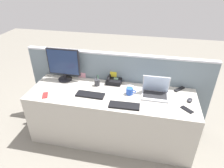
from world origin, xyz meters
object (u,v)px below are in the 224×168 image
object	(u,v)px
desk_phone	(114,81)
computer_mouse_right_hand	(190,100)
cell_phone_black_slab	(187,110)
desktop_monitor	(64,64)
coffee_mug	(130,91)
cell_phone_red_case	(45,95)
cell_phone_white_slab	(132,87)
laptop	(155,91)
tv_remote	(179,89)
keyboard_main	(90,95)
pen_cup	(97,82)
keyboard_spare	(124,106)

from	to	relation	value
desk_phone	computer_mouse_right_hand	xyz separation A→B (m)	(1.00, -0.24, -0.02)
cell_phone_black_slab	computer_mouse_right_hand	bearing A→B (deg)	27.81
desktop_monitor	coffee_mug	world-z (taller)	desktop_monitor
computer_mouse_right_hand	coffee_mug	xyz separation A→B (m)	(-0.74, 0.01, 0.03)
cell_phone_red_case	cell_phone_white_slab	xyz separation A→B (m)	(1.06, 0.43, 0.00)
laptop	desk_phone	distance (m)	0.61
desk_phone	computer_mouse_right_hand	size ratio (longest dim) A/B	2.08
cell_phone_black_slab	desk_phone	bearing A→B (deg)	108.61
tv_remote	coffee_mug	bearing A→B (deg)	-116.53
laptop	cell_phone_white_slab	distance (m)	0.35
laptop	desktop_monitor	bearing A→B (deg)	173.16
desk_phone	keyboard_main	distance (m)	0.44
tv_remote	laptop	bearing A→B (deg)	-105.63
laptop	desk_phone	xyz separation A→B (m)	(-0.58, 0.19, -0.03)
cell_phone_red_case	desk_phone	bearing A→B (deg)	8.93
desktop_monitor	pen_cup	xyz separation A→B (m)	(0.50, -0.07, -0.20)
laptop	cell_phone_red_case	distance (m)	1.41
computer_mouse_right_hand	coffee_mug	world-z (taller)	coffee_mug
computer_mouse_right_hand	cell_phone_black_slab	xyz separation A→B (m)	(-0.05, -0.19, -0.01)
cell_phone_white_slab	laptop	bearing A→B (deg)	-67.71
computer_mouse_right_hand	pen_cup	size ratio (longest dim) A/B	0.61
pen_cup	cell_phone_black_slab	xyz separation A→B (m)	(1.16, -0.32, -0.04)
keyboard_main	keyboard_spare	size ratio (longest dim) A/B	1.00
desktop_monitor	keyboard_main	xyz separation A→B (m)	(0.48, -0.33, -0.24)
desk_phone	cell_phone_white_slab	world-z (taller)	desk_phone
pen_cup	coffee_mug	distance (m)	0.48
cell_phone_red_case	tv_remote	world-z (taller)	tv_remote
keyboard_main	computer_mouse_right_hand	bearing A→B (deg)	7.23
keyboard_spare	pen_cup	size ratio (longest dim) A/B	2.20
laptop	cell_phone_black_slab	bearing A→B (deg)	-33.21
keyboard_main	cell_phone_white_slab	bearing A→B (deg)	33.88
cell_phone_black_slab	cell_phone_white_slab	bearing A→B (deg)	104.38
cell_phone_white_slab	coffee_mug	size ratio (longest dim) A/B	1.12
keyboard_main	pen_cup	xyz separation A→B (m)	(0.02, 0.26, 0.04)
laptop	computer_mouse_right_hand	distance (m)	0.43
desktop_monitor	tv_remote	distance (m)	1.62
laptop	tv_remote	world-z (taller)	laptop
computer_mouse_right_hand	cell_phone_red_case	xyz separation A→B (m)	(-1.79, -0.25, -0.01)
laptop	cell_phone_white_slab	world-z (taller)	laptop
keyboard_spare	pen_cup	distance (m)	0.60
keyboard_main	computer_mouse_right_hand	world-z (taller)	computer_mouse_right_hand
desktop_monitor	tv_remote	xyz separation A→B (m)	(1.60, 0.04, -0.24)
cell_phone_red_case	tv_remote	distance (m)	1.76
laptop	desk_phone	size ratio (longest dim) A/B	1.61
computer_mouse_right_hand	cell_phone_red_case	size ratio (longest dim) A/B	0.73
desktop_monitor	desk_phone	world-z (taller)	desktop_monitor
keyboard_spare	tv_remote	distance (m)	0.84
desk_phone	cell_phone_red_case	bearing A→B (deg)	-148.28
laptop	keyboard_spare	bearing A→B (deg)	-137.43
computer_mouse_right_hand	cell_phone_red_case	world-z (taller)	computer_mouse_right_hand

